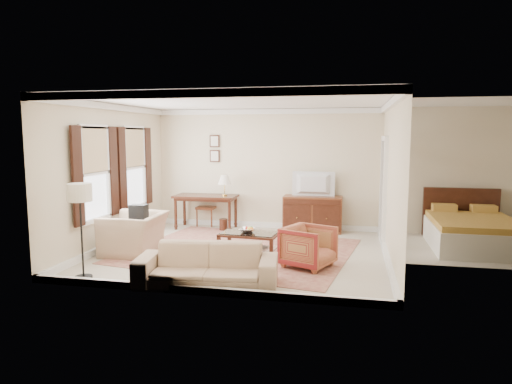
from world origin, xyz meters
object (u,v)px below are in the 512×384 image
at_px(writing_desk, 206,200).
at_px(striped_armchair, 309,245).
at_px(sideboard, 313,214).
at_px(coffee_table, 249,238).
at_px(sofa, 207,258).
at_px(tv, 313,176).
at_px(club_armchair, 134,227).

xyz_separation_m(writing_desk, striped_armchair, (2.76, -2.80, -0.31)).
relative_size(sideboard, coffee_table, 1.22).
bearing_deg(sofa, tv, 66.43).
relative_size(writing_desk, sideboard, 1.10).
bearing_deg(tv, club_armchair, 40.07).
xyz_separation_m(writing_desk, tv, (2.58, 0.16, 0.60)).
height_order(coffee_table, club_armchair, club_armchair).
relative_size(tv, striped_armchair, 1.20).
bearing_deg(sideboard, writing_desk, -175.96).
height_order(tv, coffee_table, tv).
distance_m(writing_desk, sideboard, 2.60).
relative_size(tv, coffee_table, 0.84).
height_order(writing_desk, coffee_table, writing_desk).
height_order(tv, club_armchair, tv).
distance_m(coffee_table, striped_armchair, 1.28).
bearing_deg(striped_armchair, sideboard, 27.13).
height_order(tv, striped_armchair, tv).
bearing_deg(club_armchair, writing_desk, 163.68).
xyz_separation_m(tv, club_armchair, (-3.20, -2.69, -0.80)).
distance_m(club_armchair, sofa, 2.50).
bearing_deg(writing_desk, striped_armchair, -45.41).
bearing_deg(striped_armchair, club_armchair, 108.96).
xyz_separation_m(coffee_table, club_armchair, (-2.22, -0.25, 0.17)).
xyz_separation_m(club_armchair, sofa, (1.96, -1.54, -0.10)).
height_order(coffee_table, striped_armchair, striped_armchair).
xyz_separation_m(striped_armchair, club_armchair, (-3.38, 0.27, 0.12)).
relative_size(writing_desk, coffee_table, 1.33).
relative_size(tv, sofa, 0.45).
bearing_deg(writing_desk, coffee_table, -54.95).
bearing_deg(sofa, sideboard, 66.50).
bearing_deg(coffee_table, sideboard, 68.32).
bearing_deg(tv, striped_armchair, 93.56).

